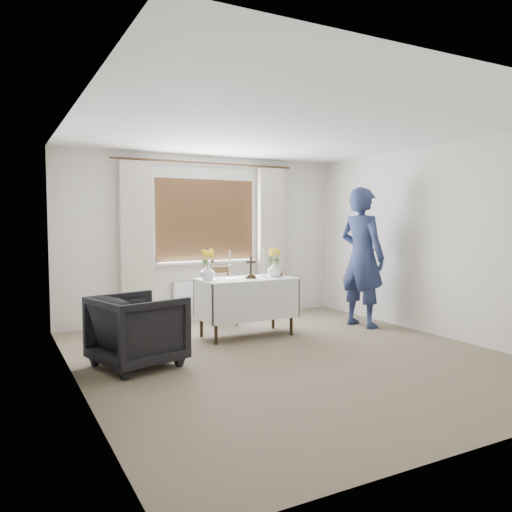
{
  "coord_description": "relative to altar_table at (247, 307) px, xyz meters",
  "views": [
    {
      "loc": [
        -2.91,
        -4.65,
        1.51
      ],
      "look_at": [
        0.04,
        0.92,
        1.06
      ],
      "focal_mm": 35.0,
      "sensor_mm": 36.0,
      "label": 1
    }
  ],
  "objects": [
    {
      "name": "altar_table",
      "position": [
        0.0,
        0.0,
        0.0
      ],
      "size": [
        1.24,
        0.64,
        0.76
      ],
      "primitive_type": "cube",
      "color": "white",
      "rests_on": "ground"
    },
    {
      "name": "candlestick_left",
      "position": [
        -0.24,
        -0.01,
        0.57
      ],
      "size": [
        0.12,
        0.12,
        0.38
      ],
      "primitive_type": null,
      "rotation": [
        0.0,
        0.0,
        -0.11
      ],
      "color": "white",
      "rests_on": "altar_table"
    },
    {
      "name": "wooden_chair",
      "position": [
        0.01,
        0.82,
        0.04
      ],
      "size": [
        0.4,
        0.4,
        0.85
      ],
      "primitive_type": null,
      "rotation": [
        0.0,
        0.0,
        -0.02
      ],
      "color": "brown",
      "rests_on": "ground"
    },
    {
      "name": "ground",
      "position": [
        -0.01,
        -1.12,
        -0.38
      ],
      "size": [
        5.0,
        5.0,
        0.0
      ],
      "primitive_type": "plane",
      "color": "#7B6955",
      "rests_on": "ground"
    },
    {
      "name": "person",
      "position": [
        1.73,
        -0.22,
        0.61
      ],
      "size": [
        0.62,
        0.81,
        1.98
      ],
      "primitive_type": "imported",
      "rotation": [
        0.0,
        0.0,
        1.78
      ],
      "color": "navy",
      "rests_on": "ground"
    },
    {
      "name": "candlestick_right",
      "position": [
        0.27,
        0.03,
        0.57
      ],
      "size": [
        0.13,
        0.13,
        0.37
      ],
      "primitive_type": null,
      "rotation": [
        0.0,
        0.0,
        0.3
      ],
      "color": "white",
      "rests_on": "altar_table"
    },
    {
      "name": "flower_vase_left",
      "position": [
        -0.51,
        0.08,
        0.48
      ],
      "size": [
        0.23,
        0.23,
        0.2
      ],
      "primitive_type": "imported",
      "rotation": [
        0.0,
        0.0,
        -0.18
      ],
      "color": "white",
      "rests_on": "altar_table"
    },
    {
      "name": "armchair",
      "position": [
        -1.61,
        -0.69,
        -0.0
      ],
      "size": [
        1.01,
        1.0,
        0.75
      ],
      "primitive_type": "imported",
      "rotation": [
        0.0,
        0.0,
        1.84
      ],
      "color": "black",
      "rests_on": "ground"
    },
    {
      "name": "wicker_basket",
      "position": [
        0.49,
        0.09,
        0.42
      ],
      "size": [
        0.24,
        0.24,
        0.07
      ],
      "primitive_type": "cylinder",
      "rotation": [
        0.0,
        0.0,
        0.34
      ],
      "color": "brown",
      "rests_on": "altar_table"
    },
    {
      "name": "flower_vase_right",
      "position": [
        0.4,
        -0.03,
        0.48
      ],
      "size": [
        0.23,
        0.23,
        0.2
      ],
      "primitive_type": "imported",
      "rotation": [
        0.0,
        0.0,
        0.27
      ],
      "color": "white",
      "rests_on": "altar_table"
    },
    {
      "name": "radiator",
      "position": [
        -0.01,
        1.3,
        -0.08
      ],
      "size": [
        1.1,
        0.1,
        0.6
      ],
      "primitive_type": "cube",
      "color": "silver",
      "rests_on": "ground"
    },
    {
      "name": "wooden_cross",
      "position": [
        0.04,
        -0.03,
        0.52
      ],
      "size": [
        0.16,
        0.13,
        0.28
      ],
      "primitive_type": null,
      "rotation": [
        0.0,
        0.0,
        -0.33
      ],
      "color": "black",
      "rests_on": "altar_table"
    }
  ]
}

